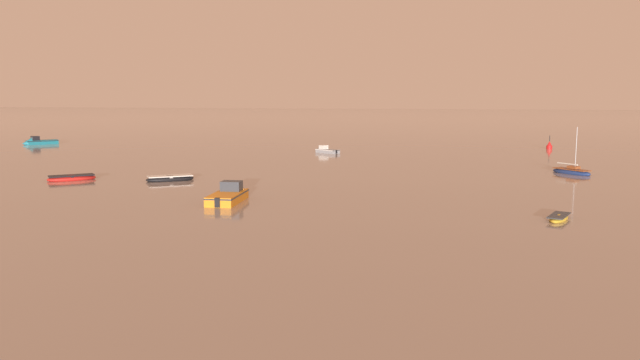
{
  "coord_description": "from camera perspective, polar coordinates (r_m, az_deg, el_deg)",
  "views": [
    {
      "loc": [
        27.48,
        -22.28,
        8.11
      ],
      "look_at": [
        14.8,
        30.05,
        0.76
      ],
      "focal_mm": 34.19,
      "sensor_mm": 36.0,
      "label": 1
    }
  ],
  "objects": [
    {
      "name": "channel_buoy",
      "position": [
        102.37,
        20.67,
        2.99
      ],
      "size": [
        0.9,
        0.9,
        2.3
      ],
      "color": "red",
      "rests_on": "ground"
    },
    {
      "name": "motorboat_moored_2",
      "position": [
        48.67,
        -8.36,
        -1.5
      ],
      "size": [
        2.59,
        6.07,
        2.24
      ],
      "rotation": [
        0.0,
        0.0,
        1.67
      ],
      "color": "orange",
      "rests_on": "ground"
    },
    {
      "name": "motorboat_moored_3",
      "position": [
        89.45,
        0.43,
        2.73
      ],
      "size": [
        4.39,
        3.62,
        1.63
      ],
      "rotation": [
        0.0,
        0.0,
        2.55
      ],
      "color": "gray",
      "rests_on": "ground"
    },
    {
      "name": "sailboat_moored_0",
      "position": [
        70.12,
        22.48,
        0.73
      ],
      "size": [
        4.2,
        4.43,
        5.22
      ],
      "rotation": [
        0.0,
        0.0,
        5.45
      ],
      "color": "navy",
      "rests_on": "ground"
    },
    {
      "name": "rowboat_moored_0",
      "position": [
        61.24,
        -13.85,
        0.12
      ],
      "size": [
        4.64,
        4.01,
        0.73
      ],
      "rotation": [
        0.0,
        0.0,
        3.78
      ],
      "color": "black",
      "rests_on": "ground"
    },
    {
      "name": "motorboat_moored_1",
      "position": [
        115.77,
        -24.96,
        3.2
      ],
      "size": [
        5.0,
        5.68,
        2.15
      ],
      "rotation": [
        0.0,
        0.0,
        4.06
      ],
      "color": "#197084",
      "rests_on": "ground"
    },
    {
      "name": "rowboat_moored_1",
      "position": [
        43.58,
        21.45,
        -3.32
      ],
      "size": [
        1.97,
        3.2,
        0.48
      ],
      "rotation": [
        0.0,
        0.0,
        4.38
      ],
      "color": "gold",
      "rests_on": "ground"
    },
    {
      "name": "rowboat_moored_2",
      "position": [
        64.6,
        -22.22,
        0.16
      ],
      "size": [
        4.4,
        4.19,
        0.72
      ],
      "rotation": [
        0.0,
        0.0,
        3.88
      ],
      "color": "red",
      "rests_on": "ground"
    }
  ]
}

